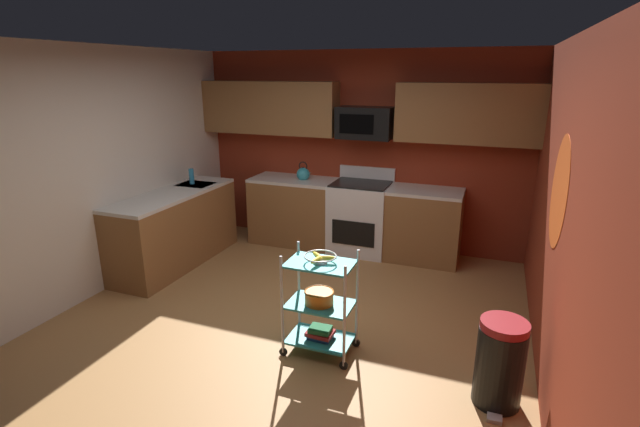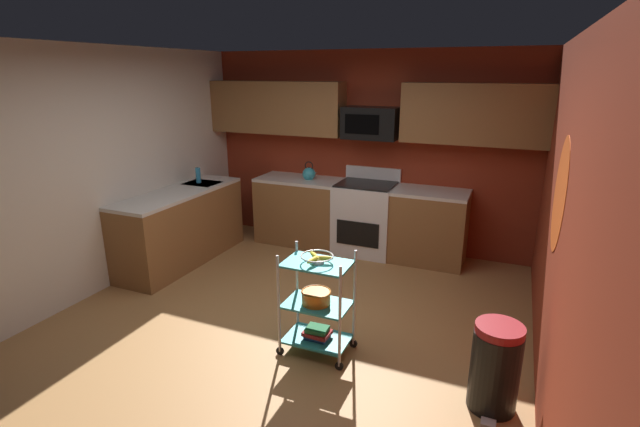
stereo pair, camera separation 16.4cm
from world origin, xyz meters
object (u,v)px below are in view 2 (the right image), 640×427
Objects in this scene: book_stack at (317,333)px; dish_soap_bottle at (198,175)px; fruit_bowl at (317,257)px; mixing_bowl_large at (316,297)px; oven_range at (366,217)px; kettle at (309,174)px; trash_can at (495,367)px; microwave at (371,123)px; rolling_cart at (317,304)px.

book_stack is 1.16× the size of dish_soap_bottle.
mixing_bowl_large is at bearing -180.00° from fruit_bowl.
oven_range is at bearing 98.06° from fruit_bowl.
dish_soap_bottle is at bearing -148.98° from kettle.
trash_can is (2.59, -2.54, -0.67)m from kettle.
microwave is 3.50× the size of dish_soap_bottle.
trash_can is at bearing -5.76° from rolling_cart.
fruit_bowl is 1.03× the size of kettle.
fruit_bowl is (-0.00, 0.00, 0.42)m from rolling_cart.
oven_range is 4.37× the size of mixing_bowl_large.
oven_range reaches higher than trash_can.
oven_range is 2.43m from rolling_cart.
microwave is (-0.00, 0.10, 1.22)m from oven_range.
microwave reaches higher than dish_soap_bottle.
mixing_bowl_large is at bearing -82.47° from microwave.
rolling_cart is 0.07m from mixing_bowl_large.
rolling_cart is at bearing -116.57° from book_stack.
book_stack is (0.34, -2.40, -0.30)m from oven_range.
oven_range is 1.67× the size of trash_can.
dish_soap_bottle reaches higher than trash_can.
dish_soap_bottle is at bearing 145.80° from rolling_cart.
mixing_bowl_large is 1.46m from trash_can.
mixing_bowl_large is 1.09× the size of book_stack.
fruit_bowl is at bearing -81.94° from oven_range.
trash_can is at bearing -24.90° from dish_soap_bottle.
rolling_cart is at bearing -82.26° from microwave.
fruit_bowl is at bearing 116.57° from rolling_cart.
microwave reaches higher than trash_can.
oven_range is at bearing 97.84° from mixing_bowl_large.
microwave is 3.47m from trash_can.
dish_soap_bottle is (-2.42, 1.64, 0.57)m from rolling_cart.
rolling_cart is 3.47× the size of kettle.
microwave is at bearing 97.74° from book_stack.
dish_soap_bottle is at bearing -157.37° from microwave.
dish_soap_bottle is 4.30m from trash_can.
microwave reaches higher than rolling_cart.
oven_range reaches higher than mixing_bowl_large.
fruit_bowl is at bearing -64.24° from kettle.
oven_range is 2.28m from dish_soap_bottle.
kettle is (-1.16, 2.40, 0.54)m from rolling_cart.
fruit_bowl reaches higher than book_stack.
trash_can is (1.43, -0.14, 0.15)m from book_stack.
dish_soap_bottle reaches higher than book_stack.
rolling_cart reaches higher than mixing_bowl_large.
book_stack is at bearing 63.43° from rolling_cart.
microwave is 1.08m from kettle.
book_stack is at bearing 174.24° from trash_can.
book_stack is at bearing -64.24° from kettle.
book_stack is (0.34, -2.51, -1.52)m from microwave.
kettle is 1.32× the size of dish_soap_bottle.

